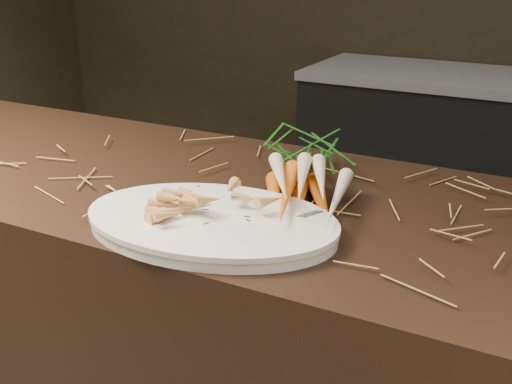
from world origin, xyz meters
TOP-DOWN VIEW (x-y plane):
  - main_counter at (0.00, 0.30)m, footprint 2.40×0.70m
  - back_counter at (0.30, 2.18)m, footprint 1.82×0.62m
  - straw_bedding at (0.00, 0.30)m, footprint 1.40×0.60m
  - root_veg_bunch at (0.10, 0.38)m, footprint 0.35×0.52m
  - serving_platter at (0.05, 0.10)m, footprint 0.50×0.37m
  - roasted_veg_heap at (0.05, 0.10)m, footprint 0.25×0.19m
  - serving_fork at (0.21, 0.10)m, footprint 0.09×0.16m

SIDE VIEW (x-z plane):
  - back_counter at x=0.30m, z-range 0.00..0.84m
  - main_counter at x=0.00m, z-range 0.00..0.90m
  - straw_bedding at x=0.00m, z-range 0.90..0.92m
  - serving_platter at x=0.05m, z-range 0.90..0.92m
  - serving_fork at x=0.21m, z-range 0.92..0.93m
  - root_veg_bunch at x=0.10m, z-range 0.90..0.99m
  - roasted_veg_heap at x=0.05m, z-range 0.92..0.98m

